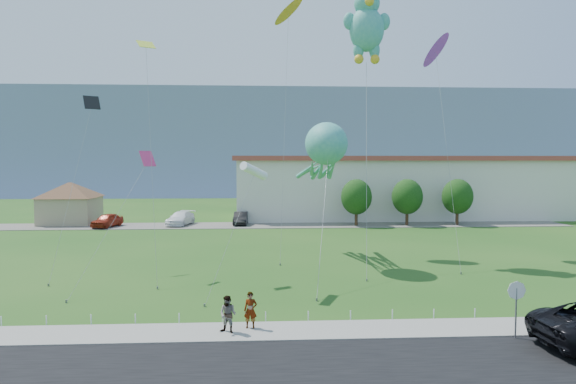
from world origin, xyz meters
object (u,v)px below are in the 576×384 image
(pedestrian_left, at_px, (251,310))
(teddy_bear_kite, at_px, (367,24))
(octopus_kite, at_px, (324,153))
(parked_car_black, at_px, (241,218))
(stop_sign, at_px, (516,296))
(parked_car_red, at_px, (107,220))
(pedestrian_right, at_px, (228,314))
(pavilion, at_px, (70,199))
(parked_car_white, at_px, (181,218))
(warehouse, at_px, (458,186))

(pedestrian_left, relative_size, teddy_bear_kite, 0.08)
(pedestrian_left, distance_m, octopus_kite, 17.24)
(parked_car_black, bearing_deg, stop_sign, -69.91)
(parked_car_red, relative_size, teddy_bear_kite, 0.22)
(pedestrian_left, distance_m, teddy_bear_kite, 25.86)
(stop_sign, height_order, pedestrian_right, stop_sign)
(pedestrian_left, relative_size, pedestrian_right, 1.00)
(pavilion, xyz_separation_m, pedestrian_left, (22.31, -40.38, -2.12))
(pedestrian_left, relative_size, parked_car_white, 0.30)
(parked_car_white, xyz_separation_m, parked_car_black, (7.05, 0.04, -0.03))
(parked_car_red, bearing_deg, stop_sign, -37.20)
(warehouse, relative_size, parked_car_white, 11.47)
(teddy_bear_kite, bearing_deg, pavilion, 143.31)
(pedestrian_right, bearing_deg, pavilion, 142.13)
(pavilion, distance_m, octopus_kite, 37.90)
(warehouse, bearing_deg, parked_car_red, -167.57)
(parked_car_red, height_order, parked_car_black, parked_car_red)
(parked_car_red, bearing_deg, parked_car_white, 27.11)
(pavilion, bearing_deg, pedestrian_left, -61.07)
(parked_car_red, height_order, teddy_bear_kite, teddy_bear_kite)
(pavilion, height_order, parked_car_black, pavilion)
(parked_car_black, distance_m, teddy_bear_kite, 29.04)
(stop_sign, xyz_separation_m, pedestrian_right, (-12.15, 1.25, -0.96))
(pedestrian_left, bearing_deg, parked_car_black, 97.14)
(stop_sign, xyz_separation_m, pedestrian_left, (-11.19, 1.83, -0.96))
(pavilion, bearing_deg, stop_sign, -51.56)
(parked_car_red, distance_m, parked_car_black, 15.16)
(parked_car_red, bearing_deg, warehouse, 29.07)
(teddy_bear_kite, bearing_deg, warehouse, 56.93)
(pavilion, bearing_deg, parked_car_black, -6.38)
(pavilion, relative_size, parked_car_white, 1.73)
(octopus_kite, bearing_deg, pedestrian_right, -111.77)
(pedestrian_left, bearing_deg, warehouse, 63.62)
(teddy_bear_kite, bearing_deg, pedestrian_right, -118.51)
(pavilion, height_order, pedestrian_left, pavilion)
(pavilion, distance_m, stop_sign, 53.90)
(warehouse, relative_size, parked_car_black, 13.52)
(warehouse, xyz_separation_m, octopus_kite, (-22.52, -31.60, 4.01))
(stop_sign, relative_size, parked_car_black, 0.55)
(octopus_kite, bearing_deg, parked_car_white, 121.05)
(pavilion, distance_m, parked_car_white, 13.85)
(parked_car_white, relative_size, teddy_bear_kite, 0.26)
(parked_car_red, bearing_deg, parked_car_black, 22.42)
(warehouse, relative_size, parked_car_red, 13.47)
(teddy_bear_kite, bearing_deg, pedestrian_left, -116.82)
(parked_car_red, height_order, octopus_kite, octopus_kite)
(warehouse, xyz_separation_m, teddy_bear_kite, (-18.96, -29.12, 13.96))
(warehouse, bearing_deg, pedestrian_left, -120.84)
(pedestrian_right, bearing_deg, stop_sign, 18.70)
(stop_sign, distance_m, parked_car_red, 47.55)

